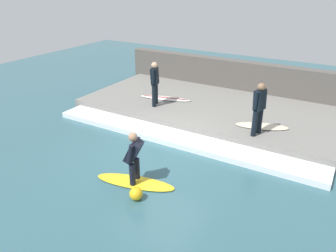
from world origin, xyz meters
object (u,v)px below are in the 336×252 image
surfboard_riding (135,182)px  marker_buoy (136,194)px  surfboard_waiting_near (262,126)px  surfboard_waiting_far (165,98)px  surfer_riding (134,155)px  surfer_waiting_near (259,106)px  surfer_waiting_far (155,81)px

surfboard_riding → marker_buoy: (-0.53, -0.41, 0.13)m
surfboard_waiting_near → surfboard_waiting_far: (0.70, 4.03, 0.00)m
surfer_riding → surfboard_waiting_near: 4.66m
surfboard_riding → marker_buoy: 0.68m
surfboard_riding → surfer_waiting_near: size_ratio=1.32×
surfboard_riding → surfer_riding: (0.00, -0.00, 0.77)m
surfer_waiting_near → surfer_waiting_far: (0.55, 4.00, 0.01)m
surfer_waiting_near → surfboard_waiting_near: 1.07m
surfboard_waiting_far → surfboard_waiting_near: bearing=-99.9°
surfer_waiting_far → surfboard_waiting_far: bearing=1.4°
surfboard_waiting_near → marker_buoy: (-4.72, 1.57, -0.24)m
surfboard_riding → surfer_waiting_near: (3.58, -1.96, 1.24)m
surfer_riding → surfer_waiting_far: bearing=26.2°
surfer_waiting_near → marker_buoy: surfer_waiting_near is taller
surfboard_waiting_far → marker_buoy: size_ratio=6.72×
surfer_waiting_near → marker_buoy: 4.53m
surfboard_riding → surfer_waiting_far: size_ratio=1.32×
surfer_waiting_near → surfboard_waiting_near: (0.62, -0.01, -0.88)m
surfer_riding → surfboard_waiting_near: surfer_riding is taller
marker_buoy → surfer_riding: bearing=38.0°
surfer_waiting_near → surfboard_waiting_far: size_ratio=0.77×
surfer_waiting_far → surfboard_waiting_far: 1.17m
surfboard_riding → surfboard_waiting_far: (4.90, 2.05, 0.36)m
surfboard_riding → surfer_waiting_far: 4.77m
surfboard_waiting_near → surfer_waiting_near: bearing=178.8°
surfboard_waiting_far → surfer_waiting_near: bearing=-108.2°
surfer_riding → surfboard_waiting_near: size_ratio=0.77×
surfboard_riding → surfer_riding: surfer_riding is taller
surfer_waiting_far → marker_buoy: size_ratio=5.22×
surfer_waiting_near → marker_buoy: size_ratio=5.18×
surfboard_waiting_near → surfer_waiting_far: 4.11m
surfer_waiting_near → surfboard_waiting_far: bearing=71.8°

